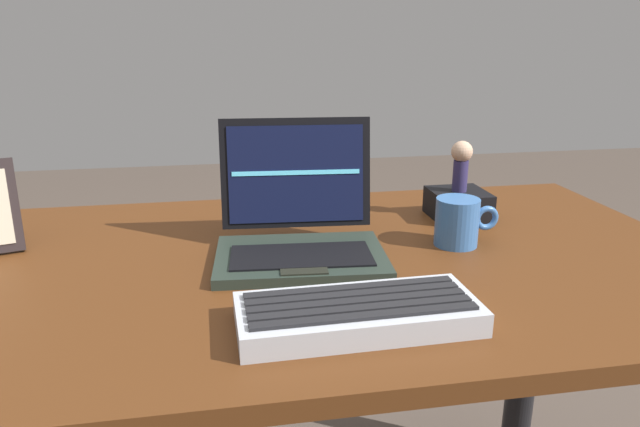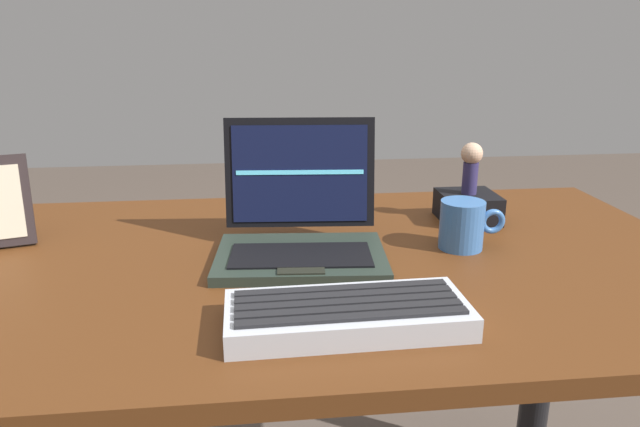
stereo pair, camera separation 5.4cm
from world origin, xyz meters
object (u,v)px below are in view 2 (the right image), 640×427
at_px(laptop_front, 301,230).
at_px(external_keyboard, 347,314).
at_px(coffee_mug, 463,225).
at_px(figurine_stand, 468,207).
at_px(figurine, 471,164).

relative_size(laptop_front, external_keyboard, 0.93).
distance_m(external_keyboard, coffee_mug, 0.34).
bearing_deg(laptop_front, external_keyboard, -81.25).
distance_m(laptop_front, figurine_stand, 0.36).
bearing_deg(external_keyboard, figurine_stand, 52.97).
xyz_separation_m(laptop_front, figurine, (0.33, 0.14, 0.07)).
bearing_deg(external_keyboard, coffee_mug, 46.64).
height_order(external_keyboard, figurine, figurine).
distance_m(external_keyboard, figurine_stand, 0.48).
relative_size(external_keyboard, figurine_stand, 2.84).
xyz_separation_m(figurine, coffee_mug, (-0.06, -0.14, -0.07)).
relative_size(external_keyboard, coffee_mug, 2.71).
height_order(laptop_front, coffee_mug, laptop_front).
xyz_separation_m(laptop_front, coffee_mug, (0.27, 0.00, -0.00)).
relative_size(external_keyboard, figurine, 3.07).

